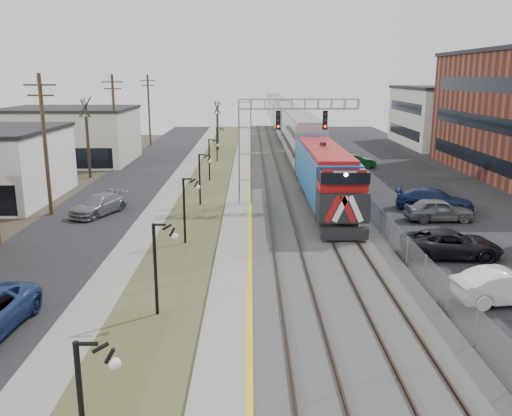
{
  "coord_description": "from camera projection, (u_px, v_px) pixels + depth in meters",
  "views": [
    {
      "loc": [
        -0.06,
        -13.11,
        9.79
      ],
      "look_at": [
        0.23,
        16.34,
        2.6
      ],
      "focal_mm": 38.0,
      "sensor_mm": 36.0,
      "label": 1
    }
  ],
  "objects": [
    {
      "name": "platform_edge",
      "position": [
        250.0,
        184.0,
        48.99
      ],
      "size": [
        0.24,
        120.0,
        0.01
      ],
      "primitive_type": "cube",
      "color": "gold",
      "rests_on": "platform"
    },
    {
      "name": "car_lot_c",
      "position": [
        451.0,
        245.0,
        29.84
      ],
      "size": [
        5.56,
        2.86,
        1.5
      ],
      "primitive_type": "imported",
      "rotation": [
        0.0,
        0.0,
        1.5
      ],
      "color": "black",
      "rests_on": "ground"
    },
    {
      "name": "bare_trees",
      "position": [
        120.0,
        152.0,
        52.09
      ],
      "size": [
        12.3,
        42.3,
        5.95
      ],
      "color": "#382D23",
      "rests_on": "ground"
    },
    {
      "name": "signal_gantry",
      "position": [
        267.0,
        133.0,
        40.93
      ],
      "size": [
        9.0,
        1.07,
        8.15
      ],
      "color": "gray",
      "rests_on": "ground"
    },
    {
      "name": "fence",
      "position": [
        342.0,
        178.0,
        48.94
      ],
      "size": [
        0.04,
        120.0,
        1.6
      ],
      "primitive_type": "cube",
      "color": "gray",
      "rests_on": "ground"
    },
    {
      "name": "car_lot_g",
      "position": [
        351.0,
        157.0,
        62.22
      ],
      "size": [
        4.43,
        2.85,
        1.4
      ],
      "primitive_type": "imported",
      "rotation": [
        0.0,
        0.0,
        1.26
      ],
      "color": "#0D4516",
      "rests_on": "ground"
    },
    {
      "name": "car_lot_e",
      "position": [
        439.0,
        210.0,
        37.32
      ],
      "size": [
        4.64,
        1.88,
        1.58
      ],
      "primitive_type": "imported",
      "rotation": [
        0.0,
        0.0,
        1.57
      ],
      "color": "slate",
      "rests_on": "ground"
    },
    {
      "name": "grass_median",
      "position": [
        207.0,
        187.0,
        49.01
      ],
      "size": [
        4.0,
        120.0,
        0.06
      ],
      "primitive_type": "cube",
      "color": "#474B28",
      "rests_on": "ground"
    },
    {
      "name": "train",
      "position": [
        286.0,
        120.0,
        85.87
      ],
      "size": [
        3.0,
        108.65,
        5.33
      ],
      "color": "#1354A0",
      "rests_on": "ground"
    },
    {
      "name": "track_near",
      "position": [
        273.0,
        184.0,
        49.01
      ],
      "size": [
        1.58,
        120.0,
        0.15
      ],
      "color": "#2D2119",
      "rests_on": "ballast_bed"
    },
    {
      "name": "car_street_b",
      "position": [
        99.0,
        205.0,
        39.07
      ],
      "size": [
        3.9,
        5.41,
        1.46
      ],
      "primitive_type": "imported",
      "rotation": [
        0.0,
        0.0,
        -0.42
      ],
      "color": "slate",
      "rests_on": "ground"
    },
    {
      "name": "ballast_bed",
      "position": [
        295.0,
        186.0,
        49.07
      ],
      "size": [
        8.0,
        120.0,
        0.2
      ],
      "primitive_type": "cube",
      "color": "#595651",
      "rests_on": "ground"
    },
    {
      "name": "track_far",
      "position": [
        312.0,
        184.0,
        49.04
      ],
      "size": [
        1.58,
        120.0,
        0.15
      ],
      "color": "#2D2119",
      "rests_on": "ballast_bed"
    },
    {
      "name": "utility_poles",
      "position": [
        45.0,
        146.0,
        38.01
      ],
      "size": [
        0.28,
        80.28,
        10.0
      ],
      "color": "#4C3823",
      "rests_on": "ground"
    },
    {
      "name": "car_lot_b",
      "position": [
        506.0,
        287.0,
        23.77
      ],
      "size": [
        4.79,
        2.1,
        1.53
      ],
      "primitive_type": "imported",
      "rotation": [
        0.0,
        0.0,
        1.68
      ],
      "color": "white",
      "rests_on": "ground"
    },
    {
      "name": "parking_lot",
      "position": [
        427.0,
        187.0,
        49.2
      ],
      "size": [
        16.0,
        120.0,
        0.04
      ],
      "primitive_type": "cube",
      "color": "black",
      "rests_on": "ground"
    },
    {
      "name": "street_west",
      "position": [
        124.0,
        187.0,
        48.94
      ],
      "size": [
        7.0,
        120.0,
        0.04
      ],
      "primitive_type": "cube",
      "color": "black",
      "rests_on": "ground"
    },
    {
      "name": "car_lot_f",
      "position": [
        354.0,
        161.0,
        58.9
      ],
      "size": [
        4.6,
        1.71,
        1.5
      ],
      "primitive_type": "imported",
      "rotation": [
        0.0,
        0.0,
        1.6
      ],
      "color": "#0C3E1B",
      "rests_on": "ground"
    },
    {
      "name": "platform",
      "position": [
        240.0,
        186.0,
        49.02
      ],
      "size": [
        2.0,
        120.0,
        0.24
      ],
      "primitive_type": "cube",
      "color": "gray",
      "rests_on": "ground"
    },
    {
      "name": "sidewalk",
      "position": [
        174.0,
        187.0,
        48.98
      ],
      "size": [
        2.0,
        120.0,
        0.08
      ],
      "primitive_type": "cube",
      "color": "gray",
      "rests_on": "ground"
    },
    {
      "name": "lampposts",
      "position": [
        185.0,
        210.0,
        32.3
      ],
      "size": [
        0.14,
        62.14,
        4.0
      ],
      "color": "black",
      "rests_on": "ground"
    },
    {
      "name": "car_lot_d",
      "position": [
        434.0,
        201.0,
        40.11
      ],
      "size": [
        6.05,
        4.2,
        1.63
      ],
      "primitive_type": "imported",
      "rotation": [
        0.0,
        0.0,
        1.19
      ],
      "color": "#16234D",
      "rests_on": "ground"
    }
  ]
}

